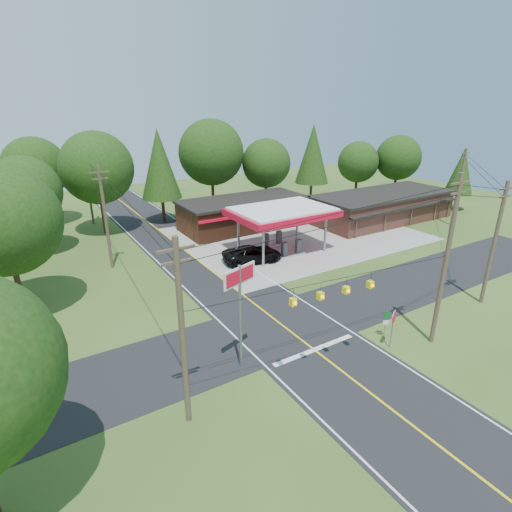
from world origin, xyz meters
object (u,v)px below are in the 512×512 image
big_stop_sign (240,293)px  octagonal_stop_sign (394,320)px  suv_car (252,254)px  sedan_car (265,224)px  gas_canopy (282,213)px

big_stop_sign → octagonal_stop_sign: bearing=-19.9°
suv_car → sedan_car: 11.66m
big_stop_sign → octagonal_stop_sign: size_ratio=2.44×
gas_canopy → octagonal_stop_sign: size_ratio=3.80×
suv_car → sedan_car: suv_car is taller
suv_car → big_stop_sign: (-9.61, -14.56, 4.22)m
gas_canopy → octagonal_stop_sign: bearing=-103.3°
sedan_car → octagonal_stop_sign: octagonal_stop_sign is taller
sedan_car → big_stop_sign: big_stop_sign is taller
big_stop_sign → suv_car: bearing=56.6°
gas_canopy → sedan_car: 9.30m
gas_canopy → big_stop_sign: 20.95m
big_stop_sign → gas_canopy: bearing=48.0°
gas_canopy → big_stop_sign: big_stop_sign is taller
gas_canopy → suv_car: bearing=-167.0°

